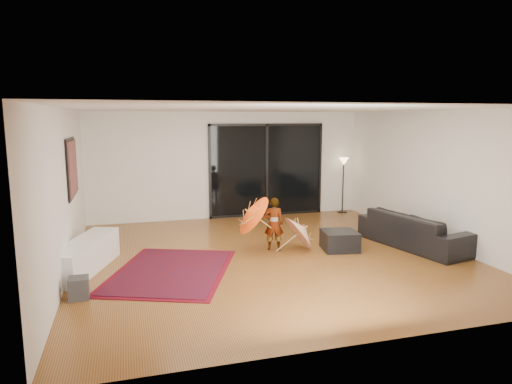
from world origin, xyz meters
name	(u,v)px	position (x,y,z in m)	size (l,w,h in m)	color
floor	(271,256)	(0.00, 0.00, 0.00)	(7.00, 7.00, 0.00)	brown
ceiling	(271,109)	(0.00, 0.00, 2.70)	(7.00, 7.00, 0.00)	white
wall_back	(229,165)	(0.00, 3.50, 1.35)	(7.00, 7.00, 0.00)	silver
wall_front	(369,228)	(0.00, -3.50, 1.35)	(7.00, 7.00, 0.00)	silver
wall_left	(64,193)	(-3.50, 0.00, 1.35)	(7.00, 7.00, 0.00)	silver
wall_right	(435,177)	(3.50, 0.00, 1.35)	(7.00, 7.00, 0.00)	silver
sliding_door	(267,170)	(1.00, 3.47, 1.20)	(3.06, 0.07, 2.40)	black
painting	(72,168)	(-3.46, 1.00, 1.65)	(0.04, 1.28, 1.08)	black
media_console	(85,256)	(-3.25, 0.05, 0.26)	(0.47, 1.89, 0.53)	white
speaker	(79,288)	(-3.25, -1.20, 0.16)	(0.27, 0.27, 0.31)	#424244
persian_rug	(171,271)	(-1.88, -0.39, 0.01)	(2.60, 3.00, 0.02)	#5B0716
sofa	(415,230)	(2.95, -0.20, 0.34)	(2.34, 0.91, 0.68)	black
ottoman	(340,240)	(1.41, 0.00, 0.19)	(0.65, 0.65, 0.37)	black
floor_lamp	(344,169)	(3.10, 3.25, 1.18)	(0.26, 0.26, 1.49)	black
child	(274,224)	(0.18, 0.36, 0.52)	(0.38, 0.25, 1.04)	#999999
parasol_orange	(247,215)	(-0.37, 0.31, 0.73)	(0.64, 0.84, 0.88)	#FE4F0D
parasol_white	(306,224)	(0.78, 0.21, 0.50)	(0.62, 0.79, 0.92)	silver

